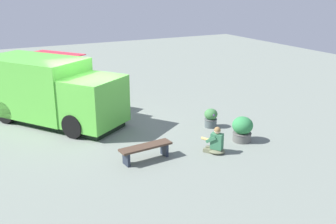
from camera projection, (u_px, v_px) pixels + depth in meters
ground_plane at (94, 127)px, 13.88m from camera, size 40.00×40.00×0.00m
food_truck at (50, 92)px, 14.17m from camera, size 4.70×5.54×2.31m
person_customer at (216, 143)px, 11.73m from camera, size 0.67×0.80×0.83m
planter_flowering_near at (211, 118)px, 13.82m from camera, size 0.46×0.47×0.67m
planter_flowering_far at (242, 129)px, 12.56m from camera, size 0.66×0.66×0.82m
plaza_bench at (146, 149)px, 11.22m from camera, size 1.60×0.53×0.45m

